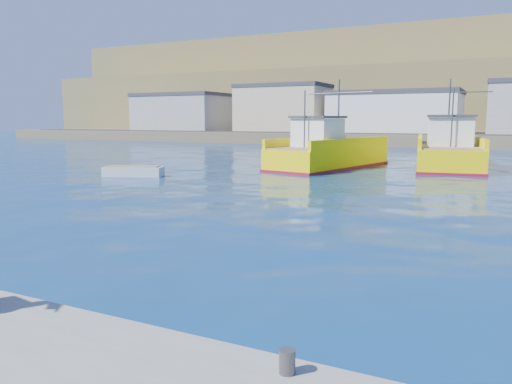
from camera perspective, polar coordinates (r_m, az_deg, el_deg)
ground at (r=10.67m, az=-4.21°, el=-11.12°), size 260.00×260.00×0.00m
dock_bollards at (r=7.54m, az=-14.01°, el=-14.53°), size 36.20×0.20×0.30m
far_shore at (r=118.06m, az=24.65°, el=10.18°), size 200.00×81.00×24.00m
trawler_yellow_a at (r=37.40m, az=8.22°, el=4.41°), size 6.31×12.47×6.59m
trawler_yellow_b at (r=39.81m, az=21.06°, el=4.22°), size 6.18×13.01×6.67m
skiff_left at (r=32.35m, az=-13.83°, el=2.21°), size 3.87×2.53×0.79m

